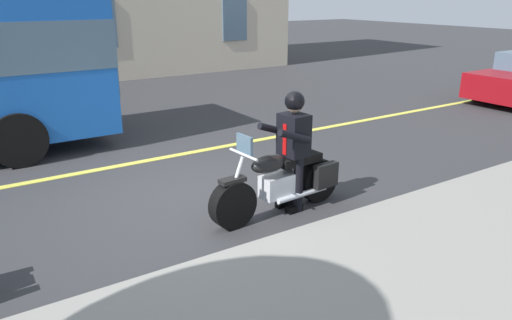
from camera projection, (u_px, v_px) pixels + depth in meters
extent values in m
plane|color=#333335|center=(194.00, 196.00, 7.72)|extent=(80.00, 80.00, 0.00)
cube|color=#E5DB4C|center=(147.00, 161.00, 9.31)|extent=(60.00, 0.16, 0.01)
cylinder|color=black|center=(233.00, 205.00, 6.58)|extent=(0.67, 0.24, 0.66)
cylinder|color=black|center=(318.00, 180.00, 7.46)|extent=(0.67, 0.24, 0.66)
cube|color=silver|center=(279.00, 185.00, 7.00)|extent=(0.58, 0.32, 0.32)
ellipsoid|color=black|center=(268.00, 164.00, 6.77)|extent=(0.58, 0.32, 0.24)
cube|color=black|center=(298.00, 159.00, 7.10)|extent=(0.72, 0.32, 0.12)
cube|color=black|center=(326.00, 175.00, 7.21)|extent=(0.41, 0.15, 0.36)
cube|color=black|center=(306.00, 167.00, 7.55)|extent=(0.41, 0.15, 0.36)
cylinder|color=silver|center=(234.00, 186.00, 6.50)|extent=(0.35, 0.07, 0.76)
cylinder|color=silver|center=(243.00, 155.00, 6.47)|extent=(0.07, 0.60, 0.04)
cube|color=black|center=(232.00, 180.00, 6.47)|extent=(0.37, 0.18, 0.06)
cylinder|color=silver|center=(302.00, 194.00, 7.10)|extent=(0.90, 0.14, 0.08)
cube|color=slate|center=(245.00, 146.00, 6.44)|extent=(0.06, 0.32, 0.28)
cylinder|color=black|center=(298.00, 184.00, 7.05)|extent=(0.14, 0.14, 0.84)
cube|color=black|center=(294.00, 208.00, 7.14)|extent=(0.27, 0.13, 0.10)
cylinder|color=black|center=(287.00, 179.00, 7.24)|extent=(0.14, 0.14, 0.84)
cube|color=black|center=(284.00, 203.00, 7.32)|extent=(0.27, 0.13, 0.10)
cube|color=black|center=(294.00, 135.00, 6.92)|extent=(0.34, 0.42, 0.60)
cube|color=red|center=(285.00, 140.00, 6.84)|extent=(0.03, 0.07, 0.44)
cylinder|color=black|center=(295.00, 136.00, 6.63)|extent=(0.56, 0.13, 0.28)
cylinder|color=black|center=(274.00, 130.00, 6.97)|extent=(0.56, 0.13, 0.28)
sphere|color=tan|center=(295.00, 105.00, 6.78)|extent=(0.22, 0.22, 0.22)
sphere|color=black|center=(295.00, 101.00, 6.77)|extent=(0.28, 0.28, 0.28)
cube|color=slate|center=(96.00, 44.00, 10.34)|extent=(0.06, 2.40, 1.90)
cylinder|color=black|center=(1.00, 114.00, 10.79)|extent=(1.00, 0.30, 1.00)
cylinder|color=black|center=(19.00, 140.00, 8.89)|extent=(1.00, 0.30, 1.00)
cylinder|color=black|center=(479.00, 90.00, 14.38)|extent=(0.64, 0.22, 0.64)
cube|color=slate|center=(235.00, 20.00, 19.56)|extent=(1.10, 0.06, 1.60)
cube|color=slate|center=(100.00, 24.00, 16.80)|extent=(1.10, 0.06, 1.60)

